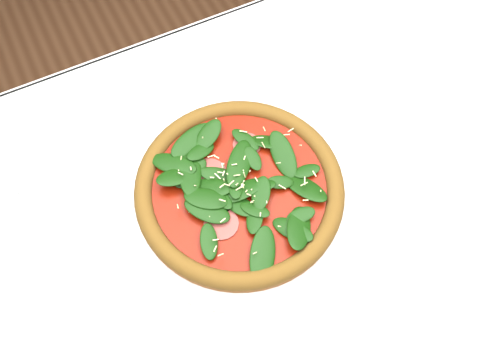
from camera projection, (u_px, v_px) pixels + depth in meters
name	position (u px, v px, depth m)	size (l,w,h in m)	color
ground	(253.00, 328.00, 1.46)	(6.00, 6.00, 0.00)	brown
dining_table	(262.00, 240.00, 0.89)	(1.21, 0.81, 0.75)	silver
plate	(239.00, 193.00, 0.81)	(0.36, 0.36, 0.02)	silver
pizza	(239.00, 187.00, 0.79)	(0.41, 0.41, 0.04)	#9A5225
saucer_far	(395.00, 76.00, 0.92)	(0.12, 0.12, 0.01)	silver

